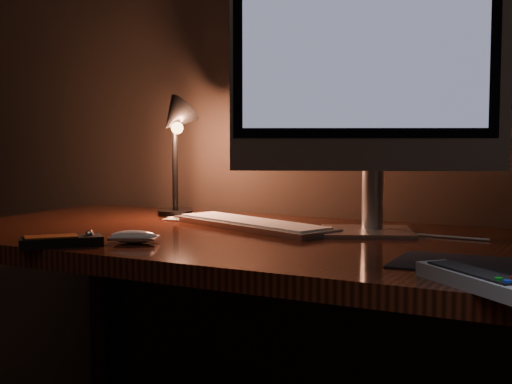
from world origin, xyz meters
The scene contains 10 objects.
desk centered at (0.00, 1.93, 0.62)m, with size 1.60×0.75×0.75m.
monitor centered at (0.18, 1.98, 1.13)m, with size 0.57×0.29×0.64m.
keyboard centered at (-0.10, 1.96, 0.76)m, with size 0.47×0.13×0.02m, color silver.
mousepad centered at (0.45, 1.70, 0.75)m, with size 0.23×0.18×0.00m, color black.
mouse centered at (-0.20, 1.63, 0.76)m, with size 0.10×0.05×0.02m, color white.
media_remote centered at (-0.30, 1.53, 0.76)m, with size 0.15×0.16×0.03m.
tv_remote centered at (0.51, 1.52, 0.76)m, with size 0.20×0.19×0.03m.
papers centered at (-0.31, 2.01, 0.75)m, with size 0.12×0.08×0.01m, color white.
desk_lamp centered at (-0.38, 2.06, 0.97)m, with size 0.16×0.17×0.33m.
cable centered at (0.15, 1.99, 0.75)m, with size 0.01×0.01×0.59m, color white.
Camera 1 is at (0.71, 0.47, 0.97)m, focal length 50.00 mm.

